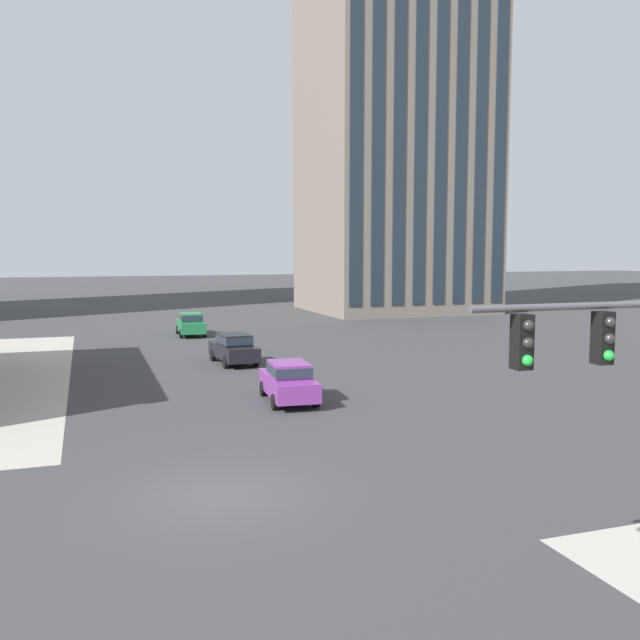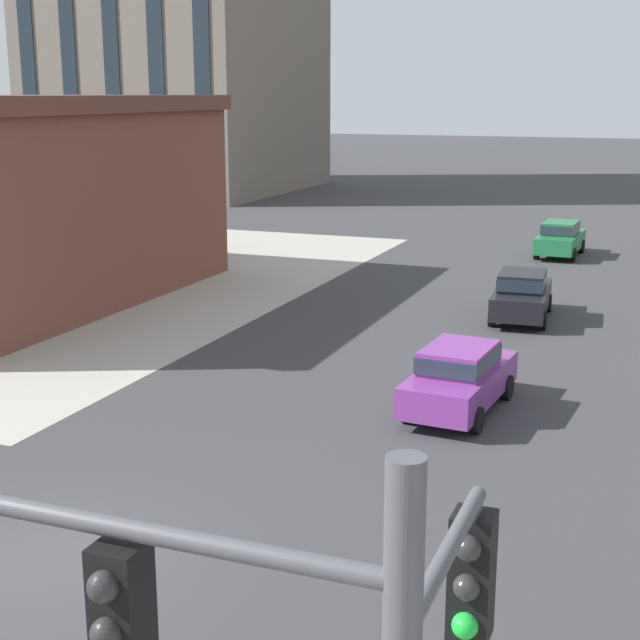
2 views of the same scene
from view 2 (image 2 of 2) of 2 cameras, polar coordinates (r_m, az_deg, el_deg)
ground_plane at (r=16.74m, az=-16.38°, el=-13.97°), size 320.00×320.00×0.00m
car_main_northbound_far at (r=32.77m, az=12.27°, el=1.61°), size 2.14×4.52×1.68m
car_main_southbound_near at (r=22.99m, az=8.55°, el=-3.38°), size 2.16×4.53×1.68m
car_cross_westbound at (r=46.09m, az=14.53°, el=4.94°), size 2.03×4.47×1.68m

